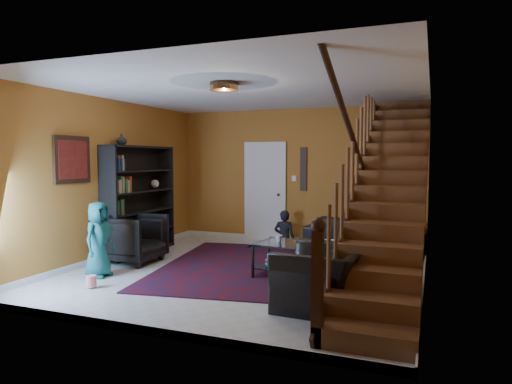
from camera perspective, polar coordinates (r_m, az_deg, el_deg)
floor at (r=7.23m, az=-1.13°, el=-9.93°), size 5.50×5.50×0.00m
room at (r=8.95m, az=-5.80°, el=-6.88°), size 5.50×5.50×5.50m
staircase at (r=6.52m, az=16.36°, el=0.80°), size 0.95×5.02×3.18m
bookshelf at (r=8.76m, az=-14.31°, el=-1.19°), size 0.35×1.80×2.00m
door at (r=9.84m, az=1.14°, el=-0.13°), size 0.82×0.05×2.05m
framed_picture at (r=7.66m, az=-21.98°, el=3.77°), size 0.04×0.74×0.74m
wall_hanging at (r=9.56m, az=5.95°, el=2.87°), size 0.14×0.03×0.90m
ceiling_fixture at (r=6.36m, az=-3.99°, el=13.00°), size 0.40×0.40×0.10m
rug at (r=7.52m, az=0.96°, el=-9.32°), size 3.77×4.15×0.02m
sofa at (r=8.98m, az=13.53°, el=-5.16°), size 2.31×1.11×0.65m
armchair_left at (r=8.06m, az=-15.09°, el=-5.61°), size 0.92×0.89×0.83m
armchair_right at (r=5.55m, az=8.24°, el=-10.54°), size 1.02×1.15×0.71m
person_adult_a at (r=9.42m, az=3.56°, el=-5.81°), size 0.45×0.33×1.17m
person_adult_b at (r=9.05m, az=13.55°, el=-6.01°), size 0.66×0.54×1.26m
person_child at (r=7.22m, az=-19.07°, el=-5.60°), size 0.38×0.56×1.13m
coffee_table at (r=6.88m, az=5.60°, el=-8.20°), size 1.41×0.95×0.50m
cup_a at (r=6.73m, az=8.42°, el=-6.31°), size 0.13×0.13×0.09m
cup_b at (r=6.99m, az=2.90°, el=-5.82°), size 0.12×0.12×0.10m
bowl at (r=6.93m, az=8.94°, el=-6.17°), size 0.25×0.25×0.05m
vase at (r=8.32m, az=-16.47°, el=6.29°), size 0.18×0.18×0.19m
popcorn_bucket at (r=6.71m, az=-19.90°, el=-10.44°), size 0.18×0.18×0.16m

